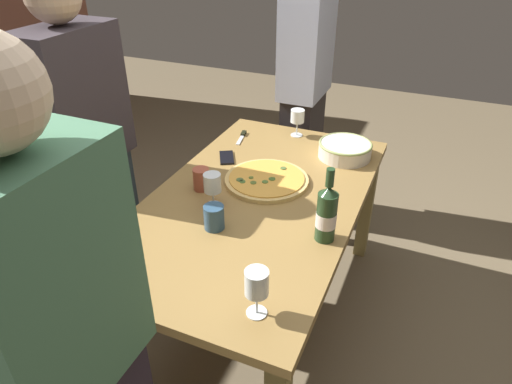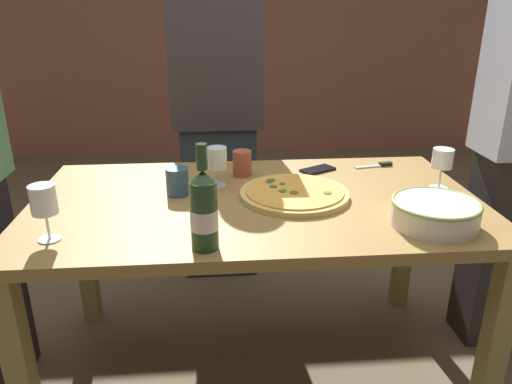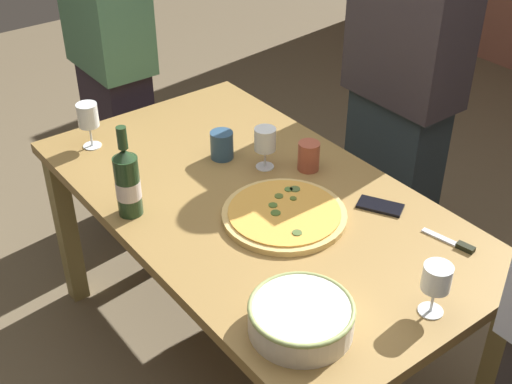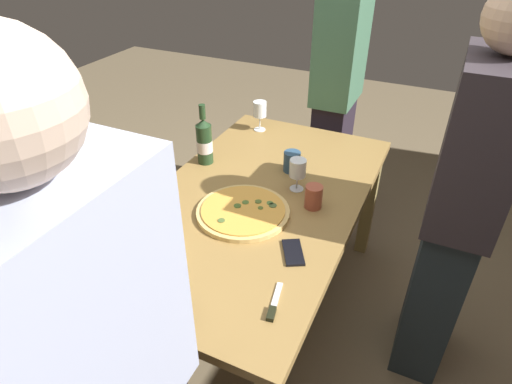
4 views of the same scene
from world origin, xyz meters
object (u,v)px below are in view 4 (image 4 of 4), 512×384
Objects in this scene: wine_glass_far_left at (260,110)px; cup_ceramic at (292,162)px; cell_phone at (293,252)px; person_guest_right at (459,210)px; wine_glass_near_pizza at (298,170)px; cup_amber at (314,197)px; person_host at (336,95)px; wine_glass_by_bottle at (173,287)px; pizza_knife at (274,306)px; dining_table at (256,213)px; pizza at (243,211)px; serving_bowl at (128,244)px; wine_bottle at (204,141)px.

wine_glass_far_left reaches higher than cup_ceramic.
cell_phone is 0.09× the size of person_guest_right.
wine_glass_near_pizza reaches higher than cup_amber.
person_host reaches higher than cup_amber.
wine_glass_near_pizza is at bearing 39.79° from wine_glass_far_left.
wine_glass_by_bottle is 0.90× the size of pizza_knife.
person_host is (-1.08, 0.04, 0.20)m from dining_table.
cup_amber is (0.60, 0.53, -0.07)m from wine_glass_far_left.
pizza is 0.24× the size of person_host.
wine_glass_near_pizza is 0.46m from cell_phone.
cell_phone is at bearing 62.95° from pizza.
serving_bowl is 0.89× the size of wine_bottle.
pizza_knife is at bearing 117.52° from wine_glass_by_bottle.
wine_glass_near_pizza is 0.16m from cup_amber.
serving_bowl is 1.65m from person_host.
serving_bowl is at bearing -42.32° from cup_amber.
person_guest_right reaches higher than cup_ceramic.
serving_bowl is 2.64× the size of cup_amber.
person_guest_right is (-0.09, 0.56, 0.04)m from cup_amber.
person_guest_right reaches higher than cup_amber.
serving_bowl reaches higher than pizza_knife.
pizza_knife is at bearing 37.42° from pizza.
cup_amber is at bearing 97.73° from dining_table.
cell_phone reaches higher than dining_table.
wine_glass_far_left is 0.55m from person_host.
wine_glass_near_pizza is 0.09× the size of person_host.
wine_bottle is 2.15× the size of cell_phone.
cup_amber is 0.06× the size of person_host.
serving_bowl is at bearing -4.22° from cell_phone.
person_guest_right reaches higher than wine_glass_far_left.
cell_phone is at bearing 45.35° from dining_table.
wine_glass_far_left is 1.20× the size of cell_phone.
cup_amber reaches higher than pizza_knife.
cell_phone is (-0.26, 0.56, -0.04)m from serving_bowl.
wine_glass_by_bottle is 0.49m from cell_phone.
cell_phone is at bearing 150.03° from wine_glass_by_bottle.
wine_glass_near_pizza is 0.72m from pizza_knife.
wine_bottle is 0.81m from cell_phone.
pizza is 3.82× the size of cup_amber.
wine_glass_near_pizza is at bearing 173.48° from wine_glass_by_bottle.
person_host reaches higher than dining_table.
wine_glass_far_left is (-0.78, -0.28, 0.11)m from pizza.
person_guest_right is (-0.67, 1.09, 0.05)m from serving_bowl.
dining_table is 10.36× the size of wine_glass_by_bottle.
wine_glass_by_bottle reaches higher than dining_table.
serving_bowl is at bearing 0.32° from wine_glass_far_left.
wine_glass_far_left is at bearing -179.68° from serving_bowl.
wine_glass_far_left is at bearing -33.52° from person_host.
cup_ceramic is (-0.15, -0.08, -0.05)m from wine_glass_near_pizza.
wine_glass_far_left is at bearing 168.96° from wine_bottle.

